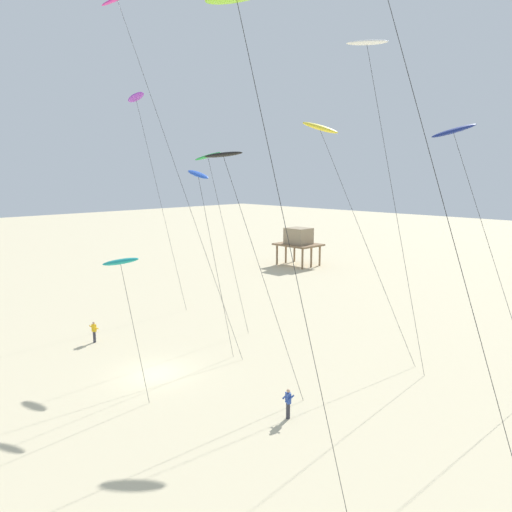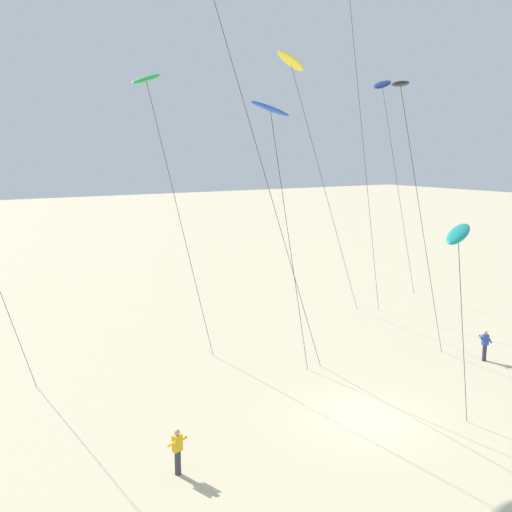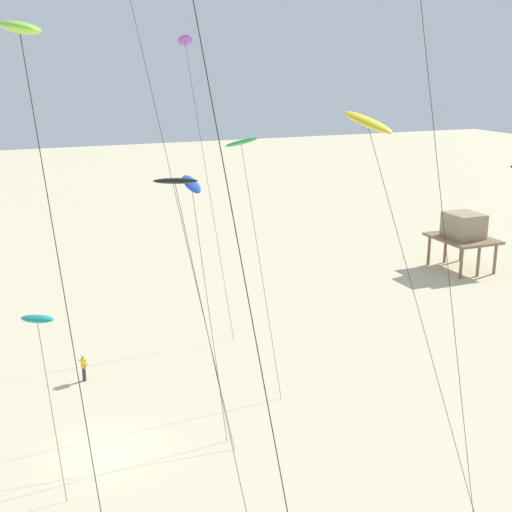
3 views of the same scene
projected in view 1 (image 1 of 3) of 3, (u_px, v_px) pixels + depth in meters
The scene contains 13 objects.
ground_plane at pixel (155, 374), 32.83m from camera, with size 260.00×260.00×0.00m, color beige.
kite_yellow at pixel (321, 129), 35.21m from camera, with size 8.67×2.66×16.84m.
kite_blue at pixel (198, 176), 35.26m from camera, with size 3.93×1.07×13.44m.
kite_magenta at pixel (119, 2), 36.71m from camera, with size 12.13×3.51×26.42m.
kite_black at pixel (224, 157), 29.51m from camera, with size 6.57×2.23×14.43m.
kite_teal at pixel (121, 262), 28.32m from camera, with size 3.05×1.71×8.49m.
kite_navy at pixel (454, 133), 30.26m from camera, with size 6.85×2.25×16.17m.
kite_green at pixel (208, 158), 40.84m from camera, with size 4.93×1.82×14.87m.
kite_purple at pixel (136, 99), 47.67m from camera, with size 7.15×2.02×20.74m.
kite_white at pixel (368, 47), 31.48m from camera, with size 5.97×1.81×21.48m.
kite_flyer_nearest at pixel (288, 403), 26.76m from camera, with size 0.67×0.66×1.67m.
kite_flyer_middle at pixel (94, 331), 38.79m from camera, with size 0.64×0.62×1.67m.
stilt_house at pixel (298, 239), 70.82m from camera, with size 5.95×4.76×5.37m.
Camera 1 is at (26.78, -17.14, 13.09)m, focal length 34.98 mm.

